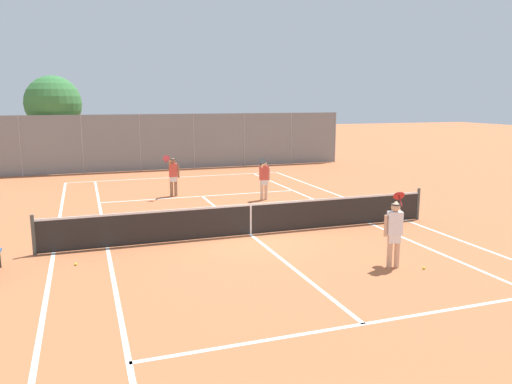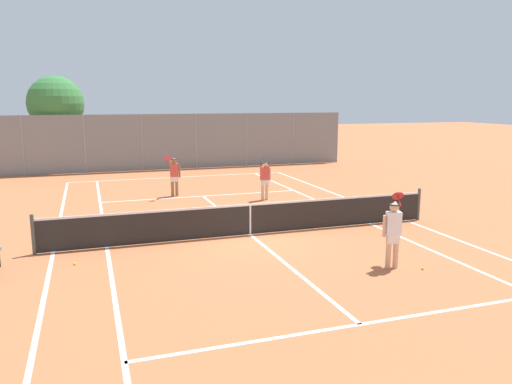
{
  "view_description": "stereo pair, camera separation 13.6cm",
  "coord_description": "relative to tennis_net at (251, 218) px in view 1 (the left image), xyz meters",
  "views": [
    {
      "loc": [
        -4.6,
        -13.7,
        3.99
      ],
      "look_at": [
        0.69,
        1.5,
        1.0
      ],
      "focal_mm": 35.0,
      "sensor_mm": 36.0,
      "label": 1
    },
    {
      "loc": [
        -4.48,
        -13.75,
        3.99
      ],
      "look_at": [
        0.69,
        1.5,
        1.0
      ],
      "focal_mm": 35.0,
      "sensor_mm": 36.0,
      "label": 2
    }
  ],
  "objects": [
    {
      "name": "back_fence",
      "position": [
        0.0,
        14.97,
        1.09
      ],
      "size": [
        21.62,
        0.08,
        3.2
      ],
      "color": "gray",
      "rests_on": "ground"
    },
    {
      "name": "ground_plane",
      "position": [
        0.0,
        0.0,
        -0.51
      ],
      "size": [
        120.0,
        120.0,
        0.0
      ],
      "primitive_type": "plane",
      "color": "#BC663D"
    },
    {
      "name": "loose_tennis_ball_3",
      "position": [
        2.92,
        -4.29,
        -0.48
      ],
      "size": [
        0.07,
        0.07,
        0.07
      ],
      "primitive_type": "sphere",
      "color": "#D1DB33",
      "rests_on": "ground"
    },
    {
      "name": "loose_tennis_ball_2",
      "position": [
        -4.94,
        -1.26,
        -0.48
      ],
      "size": [
        0.07,
        0.07,
        0.07
      ],
      "primitive_type": "sphere",
      "color": "#D1DB33",
      "rests_on": "ground"
    },
    {
      "name": "loose_tennis_ball_0",
      "position": [
        3.32,
        8.34,
        -0.48
      ],
      "size": [
        0.07,
        0.07,
        0.07
      ],
      "primitive_type": "sphere",
      "color": "#D1DB33",
      "rests_on": "ground"
    },
    {
      "name": "player_far_left",
      "position": [
        -1.11,
        6.81,
        0.42
      ],
      "size": [
        0.75,
        0.72,
        1.77
      ],
      "color": "#936B4C",
      "rests_on": "ground"
    },
    {
      "name": "court_line_markings",
      "position": [
        0.0,
        0.0,
        -0.51
      ],
      "size": [
        11.1,
        23.9,
        0.01
      ],
      "color": "silver",
      "rests_on": "ground"
    },
    {
      "name": "tree_behind_left",
      "position": [
        -5.95,
        16.65,
        3.15
      ],
      "size": [
        3.07,
        3.07,
        5.31
      ],
      "color": "brown",
      "rests_on": "ground"
    },
    {
      "name": "player_far_right",
      "position": [
        2.19,
        4.83,
        0.42
      ],
      "size": [
        0.66,
        0.74,
        1.77
      ],
      "color": "beige",
      "rests_on": "ground"
    },
    {
      "name": "player_near_side",
      "position": [
        2.31,
        -3.91,
        0.42
      ],
      "size": [
        0.8,
        0.71,
        1.77
      ],
      "color": "#D8A884",
      "rests_on": "ground"
    },
    {
      "name": "tennis_net",
      "position": [
        0.0,
        0.0,
        0.0
      ],
      "size": [
        12.0,
        0.1,
        1.07
      ],
      "color": "#474C47",
      "rests_on": "ground"
    }
  ]
}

